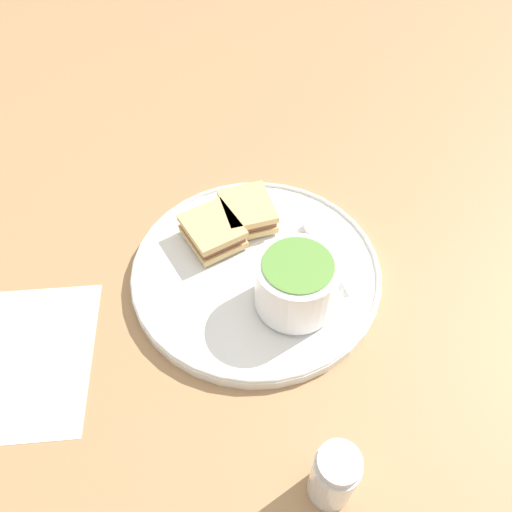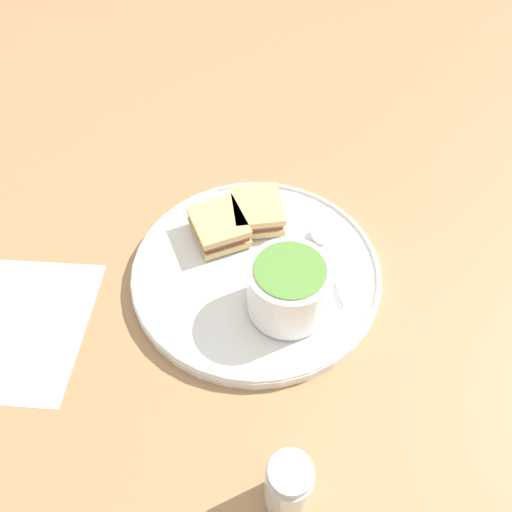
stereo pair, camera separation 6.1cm
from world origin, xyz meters
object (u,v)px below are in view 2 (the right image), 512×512
object	(u,v)px
sandwich_half_near	(257,211)
salt_shaker	(288,485)
spoon	(322,242)
soup_bowl	(289,288)
sandwich_half_far	(219,226)

from	to	relation	value
sandwich_half_near	salt_shaker	distance (m)	0.35
salt_shaker	spoon	bearing A→B (deg)	-21.00
soup_bowl	sandwich_half_far	size ratio (longest dim) A/B	1.09
soup_bowl	sandwich_half_near	bearing A→B (deg)	3.77
soup_bowl	salt_shaker	xyz separation A→B (m)	(-0.20, 0.04, -0.01)
spoon	sandwich_half_far	bearing A→B (deg)	70.69
sandwich_half_near	sandwich_half_far	bearing A→B (deg)	109.59
sandwich_half_far	salt_shaker	distance (m)	0.33
salt_shaker	sandwich_half_near	bearing A→B (deg)	-5.79
salt_shaker	sandwich_half_far	bearing A→B (deg)	3.30
sandwich_half_far	soup_bowl	bearing A→B (deg)	-153.32
soup_bowl	sandwich_half_near	xyz separation A→B (m)	(0.15, 0.01, -0.02)
spoon	sandwich_half_far	xyz separation A→B (m)	(0.04, 0.13, 0.01)
soup_bowl	salt_shaker	world-z (taller)	soup_bowl
sandwich_half_far	salt_shaker	bearing A→B (deg)	-176.70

